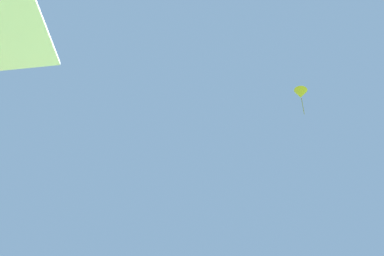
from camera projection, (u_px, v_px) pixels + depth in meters
name	position (u px, v px, depth m)	size (l,w,h in m)	color
distant_kite_yellow_low_right	(301.00, 94.00, 29.07)	(1.36, 1.47, 2.64)	yellow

